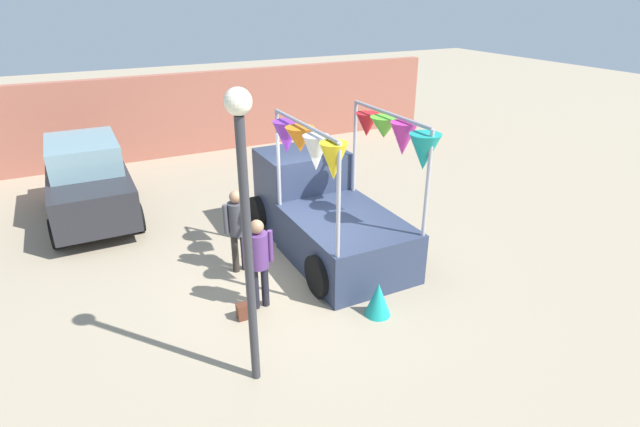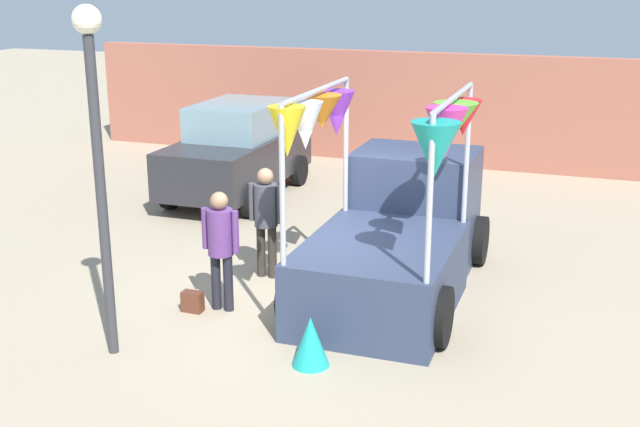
% 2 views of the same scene
% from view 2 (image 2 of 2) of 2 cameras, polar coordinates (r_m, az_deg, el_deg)
% --- Properties ---
extents(ground_plane, '(60.00, 60.00, 0.00)m').
position_cam_2_polar(ground_plane, '(11.22, 0.03, -6.11)').
color(ground_plane, gray).
extents(vendor_truck, '(2.48, 4.10, 2.96)m').
position_cam_2_polar(vendor_truck, '(11.38, 5.62, -0.91)').
color(vendor_truck, '#2D3851').
rests_on(vendor_truck, ground).
extents(parked_car, '(1.88, 4.00, 1.88)m').
position_cam_2_polar(parked_car, '(16.18, -5.87, 4.50)').
color(parked_car, '#26262B').
rests_on(parked_car, ground).
extents(person_customer, '(0.53, 0.34, 1.64)m').
position_cam_2_polar(person_customer, '(10.63, -7.09, -1.87)').
color(person_customer, black).
rests_on(person_customer, ground).
extents(person_vendor, '(0.53, 0.34, 1.66)m').
position_cam_2_polar(person_vendor, '(11.73, -3.87, 0.10)').
color(person_vendor, '#2D2823').
rests_on(person_vendor, ground).
extents(handbag, '(0.28, 0.16, 0.28)m').
position_cam_2_polar(handbag, '(10.91, -9.05, -6.21)').
color(handbag, '#592D1E').
rests_on(handbag, ground).
extents(street_lamp, '(0.32, 0.32, 4.05)m').
position_cam_2_polar(street_lamp, '(9.23, -15.62, 5.33)').
color(street_lamp, '#333338').
rests_on(street_lamp, ground).
extents(brick_boundary_wall, '(18.00, 0.36, 2.60)m').
position_cam_2_polar(brick_boundary_wall, '(18.97, 8.83, 7.30)').
color(brick_boundary_wall, '#9E5947').
rests_on(brick_boundary_wall, ground).
extents(folded_kite_bundle_teal, '(0.60, 0.60, 0.60)m').
position_cam_2_polar(folded_kite_bundle_teal, '(9.32, -0.68, -9.07)').
color(folded_kite_bundle_teal, teal).
rests_on(folded_kite_bundle_teal, ground).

